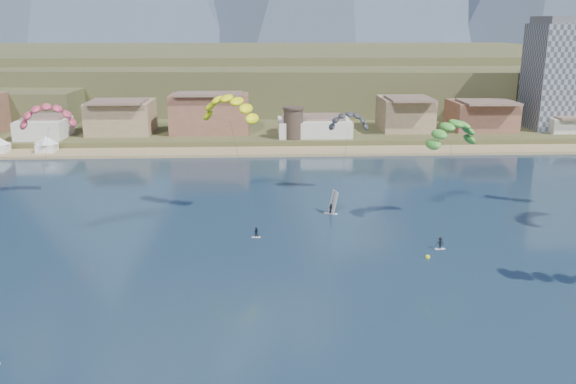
{
  "coord_description": "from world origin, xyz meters",
  "views": [
    {
      "loc": [
        -3.48,
        -47.54,
        32.29
      ],
      "look_at": [
        0.0,
        32.0,
        10.0
      ],
      "focal_mm": 37.86,
      "sensor_mm": 36.0,
      "label": 1
    }
  ],
  "objects": [
    {
      "name": "distant_kite_dark",
      "position": [
        13.07,
        66.28,
        14.87
      ],
      "size": [
        8.01,
        5.63,
        17.64
      ],
      "color": "#262626",
      "rests_on": "ground"
    },
    {
      "name": "town",
      "position": [
        -40.0,
        122.0,
        8.0
      ],
      "size": [
        400.0,
        24.0,
        12.0
      ],
      "color": "silver",
      "rests_on": "ground"
    },
    {
      "name": "buoy",
      "position": [
        19.9,
        32.07,
        0.12
      ],
      "size": [
        0.7,
        0.7,
        0.7
      ],
      "color": "yellow",
      "rests_on": "ground"
    },
    {
      "name": "kitesurfer_green",
      "position": [
        26.95,
        47.04,
        15.77
      ],
      "size": [
        10.55,
        16.15,
        19.83
      ],
      "color": "silver",
      "rests_on": "ground"
    },
    {
      "name": "land",
      "position": [
        0.0,
        560.0,
        0.0
      ],
      "size": [
        2200.0,
        900.0,
        4.0
      ],
      "color": "brown",
      "rests_on": "ground"
    },
    {
      "name": "foothills",
      "position": [
        22.39,
        232.47,
        9.08
      ],
      "size": [
        940.0,
        210.0,
        18.0
      ],
      "color": "brown",
      "rests_on": "ground"
    },
    {
      "name": "beach",
      "position": [
        0.0,
        106.0,
        0.25
      ],
      "size": [
        2200.0,
        12.0,
        0.9
      ],
      "color": "tan",
      "rests_on": "ground"
    },
    {
      "name": "watchtower",
      "position": [
        5.0,
        114.0,
        6.37
      ],
      "size": [
        5.82,
        5.82,
        8.6
      ],
      "color": "#47382D",
      "rests_on": "ground"
    },
    {
      "name": "windsurfer",
      "position": [
        8.59,
        53.23,
        1.32
      ],
      "size": [
        2.47,
        2.68,
        4.15
      ],
      "color": "silver",
      "rests_on": "ground"
    },
    {
      "name": "apartment_tower",
      "position": [
        85.0,
        128.0,
        17.82
      ],
      "size": [
        20.0,
        16.0,
        32.0
      ],
      "color": "gray",
      "rests_on": "ground"
    },
    {
      "name": "distant_kite_pink",
      "position": [
        -42.51,
        64.53,
        16.6
      ],
      "size": [
        10.99,
        7.26,
        19.85
      ],
      "color": "#262626",
      "rests_on": "ground"
    },
    {
      "name": "kitesurfer_yellow",
      "position": [
        -8.82,
        54.05,
        19.13
      ],
      "size": [
        11.27,
        17.1,
        23.2
      ],
      "color": "silver",
      "rests_on": "ground"
    }
  ]
}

